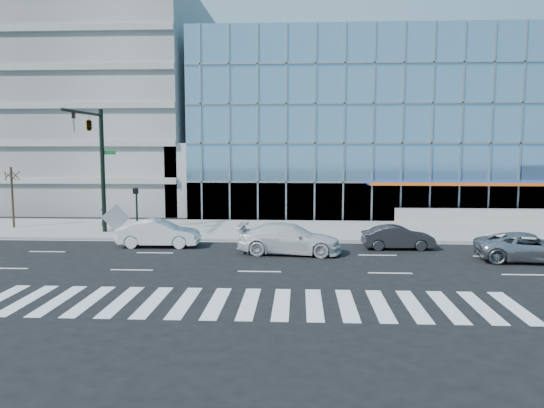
{
  "coord_description": "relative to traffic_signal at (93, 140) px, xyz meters",
  "views": [
    {
      "loc": [
        1.84,
        -27.95,
        5.79
      ],
      "look_at": [
        0.22,
        3.0,
        2.38
      ],
      "focal_mm": 35.0,
      "sensor_mm": 36.0,
      "label": 1
    }
  ],
  "objects": [
    {
      "name": "theatre_building",
      "position": [
        25.0,
        21.43,
        1.34
      ],
      "size": [
        42.0,
        26.0,
        15.0
      ],
      "primitive_type": "cube",
      "color": "#6F9DB9",
      "rests_on": "ground"
    },
    {
      "name": "pedestrian",
      "position": [
        -0.22,
        1.97,
        -5.26
      ],
      "size": [
        0.44,
        0.6,
        1.52
      ],
      "primitive_type": "imported",
      "rotation": [
        0.0,
        0.0,
        1.72
      ],
      "color": "black",
      "rests_on": "sidewalk"
    },
    {
      "name": "silver_suv",
      "position": [
        24.39,
        -5.68,
        -5.45
      ],
      "size": [
        5.36,
        2.85,
        1.43
      ],
      "primitive_type": "imported",
      "rotation": [
        0.0,
        0.0,
        1.48
      ],
      "color": "#A4A4A8",
      "rests_on": "ground"
    },
    {
      "name": "ground",
      "position": [
        11.0,
        -4.57,
        -6.16
      ],
      "size": [
        160.0,
        160.0,
        0.0
      ],
      "primitive_type": "plane",
      "color": "black",
      "rests_on": "ground"
    },
    {
      "name": "ped_signal_post",
      "position": [
        2.5,
        0.37,
        -4.02
      ],
      "size": [
        0.3,
        0.33,
        3.0
      ],
      "color": "black",
      "rests_on": "sidewalk"
    },
    {
      "name": "ramp_block",
      "position": [
        5.0,
        13.43,
        -3.16
      ],
      "size": [
        6.0,
        8.0,
        6.0
      ],
      "primitive_type": "cube",
      "color": "gray",
      "rests_on": "ground"
    },
    {
      "name": "tilted_panel",
      "position": [
        0.69,
        1.59,
        -5.1
      ],
      "size": [
        1.69,
        0.82,
        1.83
      ],
      "primitive_type": "cube",
      "rotation": [
        0.0,
        0.86,
        0.43
      ],
      "color": "#A7A7A7",
      "rests_on": "sidewalk"
    },
    {
      "name": "white_suv",
      "position": [
        12.31,
        -4.37,
        -5.35
      ],
      "size": [
        5.78,
        2.79,
        1.62
      ],
      "primitive_type": "imported",
      "rotation": [
        0.0,
        0.0,
        1.48
      ],
      "color": "silver",
      "rests_on": "ground"
    },
    {
      "name": "street_tree_near",
      "position": [
        -7.0,
        2.93,
        -2.39
      ],
      "size": [
        1.1,
        1.1,
        4.23
      ],
      "color": "#332319",
      "rests_on": "sidewalk"
    },
    {
      "name": "white_sedan",
      "position": [
        4.75,
        -2.77,
        -5.4
      ],
      "size": [
        4.7,
        1.76,
        1.53
      ],
      "primitive_type": "imported",
      "rotation": [
        0.0,
        0.0,
        1.6
      ],
      "color": "silver",
      "rests_on": "ground"
    },
    {
      "name": "sidewalk",
      "position": [
        11.0,
        3.43,
        -6.09
      ],
      "size": [
        120.0,
        8.0,
        0.15
      ],
      "primitive_type": "cube",
      "color": "gray",
      "rests_on": "ground"
    },
    {
      "name": "parking_garage",
      "position": [
        -9.0,
        21.43,
        3.84
      ],
      "size": [
        24.0,
        24.0,
        20.0
      ],
      "primitive_type": "cube",
      "color": "gray",
      "rests_on": "ground"
    },
    {
      "name": "traffic_signal",
      "position": [
        0.0,
        0.0,
        0.0
      ],
      "size": [
        1.14,
        5.74,
        8.0
      ],
      "color": "black",
      "rests_on": "sidewalk"
    },
    {
      "name": "tower_backdrop",
      "position": [
        -19.0,
        65.43,
        17.84
      ],
      "size": [
        14.0,
        14.0,
        48.0
      ],
      "primitive_type": "cube",
      "color": "gray",
      "rests_on": "ground"
    },
    {
      "name": "dark_sedan",
      "position": [
        18.39,
        -2.77,
        -5.51
      ],
      "size": [
        4.05,
        1.55,
        1.32
      ],
      "primitive_type": "imported",
      "rotation": [
        0.0,
        0.0,
        1.61
      ],
      "color": "black",
      "rests_on": "ground"
    }
  ]
}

